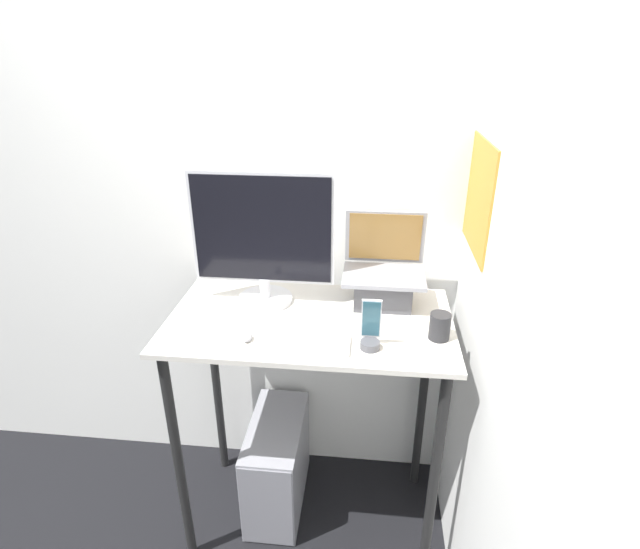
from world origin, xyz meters
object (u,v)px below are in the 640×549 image
Objects in this scene: laptop at (383,280)px; monitor at (263,242)px; computer_tower at (277,463)px; keyboard at (305,343)px; cell_phone at (371,333)px; mouse at (247,338)px.

laptop is 0.64× the size of monitor.
computer_tower is (0.03, -0.05, -1.05)m from monitor.
monitor is 1.78× the size of keyboard.
cell_phone is (0.22, 0.01, 0.05)m from keyboard.
laptop is 0.43m from keyboard.
monitor is 1.10× the size of computer_tower.
mouse is at bearing 177.90° from keyboard.
monitor reaches higher than laptop.
monitor is 1.05m from computer_tower.
mouse is 0.10× the size of computer_tower.
laptop reaches higher than cell_phone.
cell_phone reaches higher than mouse.
computer_tower is at bearing -168.78° from laptop.
mouse is (-0.20, 0.01, 0.00)m from keyboard.
monitor reaches higher than computer_tower.
cell_phone is (0.41, -0.29, -0.19)m from monitor.
mouse is at bearing -96.63° from computer_tower.
computer_tower is (0.03, 0.24, -0.81)m from mouse.
cell_phone is (-0.04, -0.32, -0.04)m from laptop.
cell_phone is (0.41, 0.00, 0.04)m from mouse.
computer_tower is at bearing 83.37° from mouse.
laptop is 0.33m from cell_phone.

